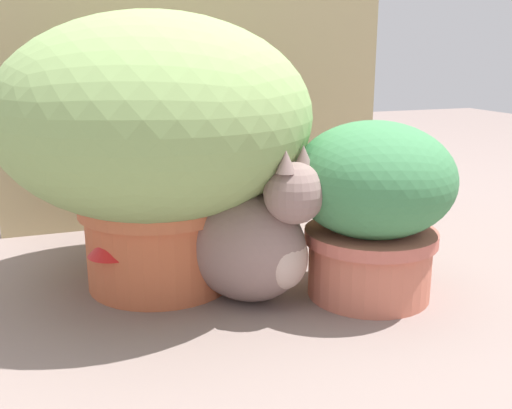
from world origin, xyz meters
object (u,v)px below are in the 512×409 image
Objects in this scene: cat at (251,240)px; mushroom_ornament_pink at (225,244)px; leafy_planter at (372,204)px; mushroom_ornament_red at (113,249)px; grass_planter at (155,130)px.

cat is 2.59× the size of mushroom_ornament_pink.
cat reaches higher than mushroom_ornament_pink.
cat is (-0.23, 0.05, -0.06)m from leafy_planter.
leafy_planter reaches higher than mushroom_ornament_pink.
cat is at bearing -18.82° from mushroom_ornament_red.
mushroom_ornament_pink is 0.99× the size of mushroom_ornament_red.
leafy_planter is 2.40× the size of mushroom_ornament_pink.
leafy_planter is 0.50m from mushroom_ornament_red.
mushroom_ornament_red reaches higher than mushroom_ornament_pink.
grass_planter is at bearing 140.08° from mushroom_ornament_pink.
mushroom_ornament_pink is at bearing -39.92° from grass_planter.
cat is at bearing 166.87° from leafy_planter.
grass_planter reaches higher than leafy_planter.
grass_planter reaches higher than mushroom_ornament_pink.
leafy_planter is (0.37, -0.20, -0.13)m from grass_planter.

